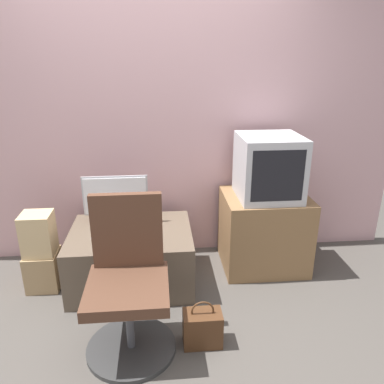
{
  "coord_description": "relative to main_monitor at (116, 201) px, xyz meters",
  "views": [
    {
      "loc": [
        0.05,
        -1.9,
        1.76
      ],
      "look_at": [
        0.32,
        0.96,
        0.7
      ],
      "focal_mm": 35.0,
      "sensor_mm": 36.0,
      "label": 1
    }
  ],
  "objects": [
    {
      "name": "side_stand",
      "position": [
        1.24,
        -0.01,
        -0.32
      ],
      "size": [
        0.7,
        0.58,
        0.65
      ],
      "color": "olive",
      "rests_on": "ground_plane"
    },
    {
      "name": "handbag",
      "position": [
        0.6,
        -0.94,
        -0.53
      ],
      "size": [
        0.25,
        0.15,
        0.32
      ],
      "color": "#4C2D19",
      "rests_on": "ground_plane"
    },
    {
      "name": "desk",
      "position": [
        0.12,
        -0.18,
        -0.42
      ],
      "size": [
        0.96,
        0.74,
        0.45
      ],
      "color": "brown",
      "rests_on": "ground_plane"
    },
    {
      "name": "keyboard",
      "position": [
        0.01,
        -0.24,
        -0.19
      ],
      "size": [
        0.36,
        0.11,
        0.01
      ],
      "color": "silver",
      "rests_on": "desk"
    },
    {
      "name": "office_chair",
      "position": [
        0.15,
        -0.89,
        -0.23
      ],
      "size": [
        0.56,
        0.56,
        0.98
      ],
      "color": "#333333",
      "rests_on": "ground_plane"
    },
    {
      "name": "crt_tv",
      "position": [
        1.24,
        -0.04,
        0.26
      ],
      "size": [
        0.49,
        0.49,
        0.51
      ],
      "color": "#B7B7BC",
      "rests_on": "side_stand"
    },
    {
      "name": "wall_back",
      "position": [
        0.3,
        0.35,
        0.65
      ],
      "size": [
        4.4,
        0.05,
        2.6
      ],
      "color": "#CC9EA3",
      "rests_on": "ground_plane"
    },
    {
      "name": "main_monitor",
      "position": [
        0.0,
        0.0,
        0.0
      ],
      "size": [
        0.52,
        0.23,
        0.4
      ],
      "color": "#B2B2B7",
      "rests_on": "desk"
    },
    {
      "name": "cardboard_box_upper",
      "position": [
        -0.58,
        -0.19,
        -0.18
      ],
      "size": [
        0.23,
        0.22,
        0.33
      ],
      "color": "#D1B27F",
      "rests_on": "cardboard_box_lower"
    },
    {
      "name": "mouse",
      "position": [
        0.26,
        -0.24,
        -0.18
      ],
      "size": [
        0.05,
        0.04,
        0.03
      ],
      "color": "black",
      "rests_on": "desk"
    },
    {
      "name": "ground_plane",
      "position": [
        0.3,
        -0.97,
        -0.65
      ],
      "size": [
        12.0,
        12.0,
        0.0
      ],
      "primitive_type": "plane",
      "color": "#4C4742"
    },
    {
      "name": "cardboard_box_lower",
      "position": [
        -0.58,
        -0.19,
        -0.5
      ],
      "size": [
        0.25,
        0.26,
        0.3
      ],
      "color": "#A3845B",
      "rests_on": "ground_plane"
    }
  ]
}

